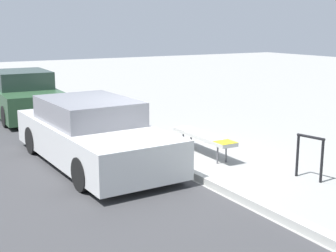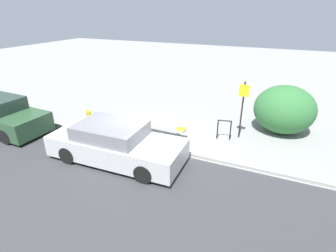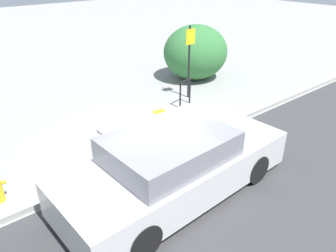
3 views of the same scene
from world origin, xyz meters
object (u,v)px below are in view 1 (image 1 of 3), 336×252
at_px(bench, 204,137).
at_px(fire_hydrant, 121,114).
at_px(parked_car_far, 24,96).
at_px(parked_car_near, 92,134).
at_px(bike_rack, 310,153).

relative_size(bench, fire_hydrant, 2.56).
xyz_separation_m(bench, parked_car_far, (-6.51, -2.27, 0.23)).
bearing_deg(parked_car_near, bike_rack, 43.41).
distance_m(bench, fire_hydrant, 3.42).
bearing_deg(parked_car_far, bench, 21.07).
distance_m(bench, bike_rack, 2.44).
bearing_deg(parked_car_far, fire_hydrant, 32.67).
height_order(fire_hydrant, parked_car_far, parked_car_far).
relative_size(fire_hydrant, parked_car_far, 0.18).
xyz_separation_m(bench, bike_rack, (2.32, 0.73, 0.08)).
height_order(bench, parked_car_near, parked_car_near).
xyz_separation_m(fire_hydrant, parked_car_near, (2.71, -1.89, 0.21)).
bearing_deg(bench, bike_rack, 18.69).
xyz_separation_m(bench, parked_car_near, (-0.68, -2.31, 0.20)).
xyz_separation_m(bike_rack, parked_car_far, (-8.83, -3.00, 0.15)).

